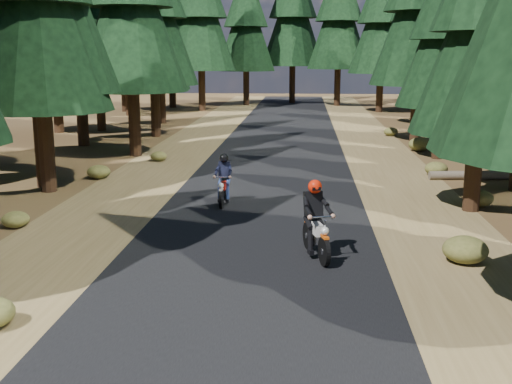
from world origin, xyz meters
TOP-DOWN VIEW (x-y plane):
  - ground at (0.00, 0.00)m, footprint 120.00×120.00m
  - road at (0.00, 5.00)m, footprint 6.00×100.00m
  - shoulder_l at (-4.60, 5.00)m, footprint 3.20×100.00m
  - shoulder_r at (4.60, 5.00)m, footprint 3.20×100.00m
  - log_near at (8.66, 9.49)m, footprint 5.90×1.02m
  - understory_shrubs at (2.42, 7.30)m, footprint 13.86×28.11m
  - rider_lead at (1.48, -0.27)m, footprint 1.08×2.03m
  - rider_follow at (-1.22, 4.71)m, footprint 0.52×1.71m

SIDE VIEW (x-z plane):
  - ground at x=0.00m, z-range 0.00..0.00m
  - shoulder_l at x=-4.60m, z-range 0.00..0.01m
  - shoulder_r at x=4.60m, z-range 0.00..0.01m
  - road at x=0.00m, z-range 0.00..0.01m
  - log_near at x=8.66m, z-range 0.00..0.32m
  - understory_shrubs at x=2.42m, z-range -0.05..0.58m
  - rider_follow at x=-1.22m, z-range -0.25..1.28m
  - rider_lead at x=1.48m, z-range -0.28..1.45m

